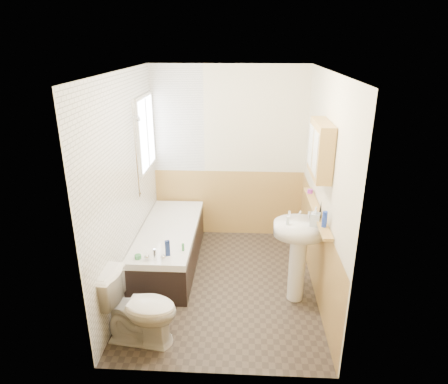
{
  "coord_description": "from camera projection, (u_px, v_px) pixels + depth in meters",
  "views": [
    {
      "loc": [
        0.23,
        -4.15,
        2.81
      ],
      "look_at": [
        0.0,
        0.15,
        1.15
      ],
      "focal_mm": 32.0,
      "sensor_mm": 36.0,
      "label": 1
    }
  ],
  "objects": [
    {
      "name": "ceiling",
      "position": [
        223.0,
        71.0,
        3.98
      ],
      "size": [
        2.8,
        2.8,
        0.0
      ],
      "primitive_type": "plane",
      "rotation": [
        3.14,
        0.0,
        0.0
      ],
      "color": "white",
      "rests_on": "ground"
    },
    {
      "name": "wall_left",
      "position": [
        125.0,
        187.0,
        4.49
      ],
      "size": [
        0.02,
        2.8,
        2.5
      ],
      "primitive_type": "cube",
      "color": "#EDE5C4",
      "rests_on": "ground"
    },
    {
      "name": "window",
      "position": [
        146.0,
        133.0,
        5.23
      ],
      "size": [
        0.03,
        0.79,
        0.99
      ],
      "color": "white",
      "rests_on": "wall_left"
    },
    {
      "name": "wainscot_front",
      "position": [
        214.0,
        327.0,
        3.41
      ],
      "size": [
        2.2,
        0.01,
        1.0
      ],
      "primitive_type": "cube",
      "color": "tan",
      "rests_on": "wall_front"
    },
    {
      "name": "soap_bottle",
      "position": [
        315.0,
        222.0,
        4.19
      ],
      "size": [
        0.15,
        0.23,
        0.1
      ],
      "primitive_type": "imported",
      "rotation": [
        0.0,
        0.0,
        -0.31
      ],
      "color": "silver",
      "rests_on": "sink"
    },
    {
      "name": "tile_cladding_left",
      "position": [
        127.0,
        187.0,
        4.49
      ],
      "size": [
        0.01,
        2.8,
        2.5
      ],
      "primitive_type": "cube",
      "color": "white",
      "rests_on": "wall_left"
    },
    {
      "name": "sink",
      "position": [
        298.0,
        245.0,
        4.38
      ],
      "size": [
        0.56,
        0.45,
        1.08
      ],
      "rotation": [
        0.0,
        0.0,
        -0.26
      ],
      "color": "white",
      "rests_on": "floor"
    },
    {
      "name": "shower_riser",
      "position": [
        136.0,
        143.0,
        4.65
      ],
      "size": [
        0.1,
        0.08,
        1.15
      ],
      "color": "silver",
      "rests_on": "wall_left"
    },
    {
      "name": "orange_bottle",
      "position": [
        183.0,
        247.0,
        4.57
      ],
      "size": [
        0.04,
        0.04,
        0.09
      ],
      "primitive_type": "cylinder",
      "rotation": [
        0.0,
        0.0,
        -0.21
      ],
      "color": "#388447",
      "rests_on": "bathtub"
    },
    {
      "name": "cream_jar",
      "position": [
        138.0,
        257.0,
        4.41
      ],
      "size": [
        0.07,
        0.07,
        0.05
      ],
      "primitive_type": "cylinder",
      "rotation": [
        0.0,
        0.0,
        -0.02
      ],
      "color": "#388447",
      "rests_on": "bathtub"
    },
    {
      "name": "wall_back",
      "position": [
        229.0,
        154.0,
        5.75
      ],
      "size": [
        2.2,
        0.02,
        2.5
      ],
      "primitive_type": "cube",
      "color": "#EDE5C4",
      "rests_on": "ground"
    },
    {
      "name": "foam_can",
      "position": [
        325.0,
        219.0,
        3.98
      ],
      "size": [
        0.06,
        0.06,
        0.17
      ],
      "primitive_type": "cylinder",
      "rotation": [
        0.0,
        0.0,
        -0.26
      ],
      "color": "#19339E",
      "rests_on": "pine_shelf"
    },
    {
      "name": "wainscot_right",
      "position": [
        316.0,
        250.0,
        4.65
      ],
      "size": [
        0.01,
        2.8,
        1.0
      ],
      "primitive_type": "cube",
      "color": "tan",
      "rests_on": "wall_right"
    },
    {
      "name": "green_bottle",
      "position": [
        321.0,
        209.0,
        4.19
      ],
      "size": [
        0.05,
        0.05,
        0.19
      ],
      "primitive_type": "cone",
      "rotation": [
        0.0,
        0.0,
        0.28
      ],
      "color": "black",
      "rests_on": "pine_shelf"
    },
    {
      "name": "black_jar",
      "position": [
        310.0,
        191.0,
        4.88
      ],
      "size": [
        0.07,
        0.07,
        0.05
      ],
      "primitive_type": "cylinder",
      "rotation": [
        0.0,
        0.0,
        0.02
      ],
      "color": "purple",
      "rests_on": "pine_shelf"
    },
    {
      "name": "floor",
      "position": [
        223.0,
        284.0,
        4.88
      ],
      "size": [
        2.8,
        2.8,
        0.0
      ],
      "primitive_type": "plane",
      "color": "#302822",
      "rests_on": "ground"
    },
    {
      "name": "pine_shelf",
      "position": [
        317.0,
        211.0,
        4.42
      ],
      "size": [
        0.1,
        1.39,
        0.03
      ],
      "primitive_type": "cube",
      "color": "tan",
      "rests_on": "wall_right"
    },
    {
      "name": "wall_right",
      "position": [
        324.0,
        190.0,
        4.38
      ],
      "size": [
        0.02,
        2.8,
        2.5
      ],
      "primitive_type": "cube",
      "color": "#EDE5C4",
      "rests_on": "ground"
    },
    {
      "name": "tile_return_back",
      "position": [
        177.0,
        119.0,
        5.58
      ],
      "size": [
        0.75,
        0.01,
        1.5
      ],
      "primitive_type": "cube",
      "color": "white",
      "rests_on": "wall_back"
    },
    {
      "name": "wainscot_back",
      "position": [
        228.0,
        203.0,
        6.0
      ],
      "size": [
        2.2,
        0.01,
        1.0
      ],
      "primitive_type": "cube",
      "color": "tan",
      "rests_on": "wall_back"
    },
    {
      "name": "medicine_cabinet",
      "position": [
        320.0,
        149.0,
        4.12
      ],
      "size": [
        0.16,
        0.64,
        0.58
      ],
      "color": "tan",
      "rests_on": "wall_right"
    },
    {
      "name": "clear_bottle",
      "position": [
        288.0,
        221.0,
        4.21
      ],
      "size": [
        0.05,
        0.05,
        0.1
      ],
      "primitive_type": "cylinder",
      "rotation": [
        0.0,
        0.0,
        -0.4
      ],
      "color": "silver",
      "rests_on": "sink"
    },
    {
      "name": "bathtub",
      "position": [
        170.0,
        245.0,
        5.22
      ],
      "size": [
        0.7,
        1.81,
        0.67
      ],
      "color": "black",
      "rests_on": "floor"
    },
    {
      "name": "wall_front",
      "position": [
        213.0,
        252.0,
        3.12
      ],
      "size": [
        2.2,
        0.02,
        2.5
      ],
      "primitive_type": "cube",
      "color": "#EDE5C4",
      "rests_on": "ground"
    },
    {
      "name": "blue_gel",
      "position": [
        167.0,
        248.0,
        4.45
      ],
      "size": [
        0.06,
        0.05,
        0.19
      ],
      "primitive_type": "cube",
      "rotation": [
        0.0,
        0.0,
        0.42
      ],
      "color": "navy",
      "rests_on": "bathtub"
    },
    {
      "name": "toilet",
      "position": [
        139.0,
        308.0,
        3.86
      ],
      "size": [
        0.81,
        0.52,
        0.74
      ],
      "primitive_type": "imported",
      "rotation": [
        0.0,
        0.0,
        1.43
      ],
      "color": "white",
      "rests_on": "floor"
    }
  ]
}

